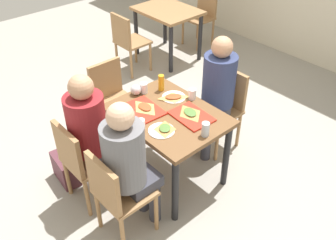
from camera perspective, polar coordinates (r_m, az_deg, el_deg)
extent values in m
cube|color=#9E998E|center=(3.75, 0.00, -8.36)|extent=(10.00, 10.00, 0.02)
cube|color=brown|center=(3.27, 0.00, 0.76)|extent=(1.01, 0.76, 0.04)
cylinder|color=black|center=(3.63, -8.46, -2.91)|extent=(0.06, 0.06, 0.70)
cylinder|color=black|center=(3.11, 1.12, -10.72)|extent=(0.06, 0.06, 0.70)
cylinder|color=black|center=(3.93, -0.87, 1.01)|extent=(0.06, 0.06, 0.70)
cylinder|color=black|center=(3.45, 8.92, -5.40)|extent=(0.06, 0.06, 0.70)
cube|color=#9E7247|center=(3.31, -11.79, -5.93)|extent=(0.40, 0.40, 0.03)
cube|color=#9E7247|center=(3.12, -15.05, -4.44)|extent=(0.38, 0.04, 0.40)
cylinder|color=#9E7247|center=(3.63, -10.52, -6.02)|extent=(0.04, 0.04, 0.42)
cylinder|color=#9E7247|center=(3.42, -7.36, -8.95)|extent=(0.04, 0.04, 0.42)
cylinder|color=#9E7247|center=(3.53, -15.15, -8.41)|extent=(0.04, 0.04, 0.42)
cylinder|color=#9E7247|center=(3.31, -12.22, -11.64)|extent=(0.04, 0.04, 0.42)
cube|color=#9E7247|center=(3.00, -6.57, -10.88)|extent=(0.40, 0.40, 0.03)
cube|color=#9E7247|center=(2.78, -9.89, -9.63)|extent=(0.38, 0.04, 0.40)
cylinder|color=#9E7247|center=(3.32, -5.68, -10.49)|extent=(0.04, 0.04, 0.42)
cylinder|color=#9E7247|center=(3.14, -1.81, -13.92)|extent=(0.04, 0.04, 0.42)
cylinder|color=#9E7247|center=(3.21, -10.64, -13.33)|extent=(0.04, 0.04, 0.42)
cylinder|color=#9E7247|center=(3.02, -6.95, -17.15)|extent=(0.04, 0.04, 0.42)
cube|color=#9E7247|center=(3.84, 7.56, 1.28)|extent=(0.40, 0.40, 0.03)
cube|color=#9E7247|center=(3.84, 9.62, 4.93)|extent=(0.38, 0.04, 0.40)
cylinder|color=#9E7247|center=(3.78, 7.48, -3.63)|extent=(0.04, 0.04, 0.42)
cylinder|color=#9E7247|center=(3.96, 3.84, -1.28)|extent=(0.04, 0.04, 0.42)
cylinder|color=#9E7247|center=(4.00, 10.74, -1.49)|extent=(0.04, 0.04, 0.42)
cylinder|color=#9E7247|center=(4.16, 7.15, 0.64)|extent=(0.04, 0.04, 0.42)
cube|color=#9E7247|center=(3.96, -7.80, 2.50)|extent=(0.40, 0.40, 0.03)
cube|color=#9E7247|center=(3.98, -9.57, 6.14)|extent=(0.04, 0.38, 0.40)
cylinder|color=#9E7247|center=(4.05, -4.20, -0.24)|extent=(0.04, 0.04, 0.42)
cylinder|color=#9E7247|center=(3.90, -8.10, -2.24)|extent=(0.04, 0.04, 0.42)
cylinder|color=#9E7247|center=(4.28, -7.03, 1.79)|extent=(0.04, 0.04, 0.42)
cylinder|color=#9E7247|center=(4.14, -10.82, -0.02)|extent=(0.04, 0.04, 0.42)
cylinder|color=#383842|center=(3.59, -8.96, -6.17)|extent=(0.10, 0.10, 0.45)
cylinder|color=#383842|center=(3.49, -7.45, -7.52)|extent=(0.10, 0.10, 0.45)
cube|color=#383842|center=(3.32, -10.04, -4.12)|extent=(0.32, 0.28, 0.10)
cylinder|color=maroon|center=(3.08, -12.32, -0.62)|extent=(0.32, 0.32, 0.52)
sphere|color=tan|center=(2.89, -13.21, 4.92)|extent=(0.20, 0.20, 0.20)
cylinder|color=#383842|center=(3.29, -3.88, -10.68)|extent=(0.10, 0.10, 0.45)
cylinder|color=#383842|center=(3.20, -2.05, -12.27)|extent=(0.10, 0.10, 0.45)
cube|color=#383842|center=(3.00, -4.64, -8.86)|extent=(0.32, 0.28, 0.10)
cylinder|color=slate|center=(2.74, -6.77, -5.38)|extent=(0.32, 0.32, 0.52)
sphere|color=#DBAD89|center=(2.52, -7.33, 0.54)|extent=(0.20, 0.20, 0.20)
cylinder|color=#383842|center=(3.78, 5.88, -3.20)|extent=(0.10, 0.10, 0.45)
cylinder|color=#383842|center=(3.87, 4.16, -2.08)|extent=(0.10, 0.10, 0.45)
cube|color=#383842|center=(3.72, 6.31, 1.33)|extent=(0.32, 0.28, 0.10)
cylinder|color=navy|center=(3.62, 7.82, 6.01)|extent=(0.32, 0.32, 0.52)
sphere|color=tan|center=(3.46, 8.30, 11.00)|extent=(0.20, 0.20, 0.20)
cube|color=red|center=(3.30, -3.76, 1.59)|extent=(0.38, 0.28, 0.02)
cube|color=red|center=(3.21, 3.61, 0.59)|extent=(0.37, 0.28, 0.02)
cylinder|color=white|center=(3.46, 0.89, 3.52)|extent=(0.22, 0.22, 0.01)
cylinder|color=white|center=(3.05, -1.01, -1.63)|extent=(0.22, 0.22, 0.01)
pyramid|color=tan|center=(3.30, -3.56, 1.93)|extent=(0.21, 0.15, 0.01)
ellipsoid|color=#B74723|center=(3.29, -3.56, 2.07)|extent=(0.15, 0.10, 0.01)
pyramid|color=#C68C47|center=(3.23, 3.40, 1.10)|extent=(0.23, 0.19, 0.01)
ellipsoid|color=#4C7233|center=(3.22, 3.41, 1.24)|extent=(0.16, 0.14, 0.01)
pyramid|color=tan|center=(3.44, 0.84, 3.51)|extent=(0.23, 0.25, 0.01)
ellipsoid|color=#B74723|center=(3.44, 0.84, 3.65)|extent=(0.16, 0.18, 0.01)
pyramid|color=#C68C47|center=(3.06, -0.47, -1.35)|extent=(0.22, 0.21, 0.01)
ellipsoid|color=#4C7233|center=(3.05, -0.48, -1.20)|extent=(0.15, 0.15, 0.01)
cylinder|color=white|center=(3.43, 3.73, 3.99)|extent=(0.07, 0.07, 0.10)
cylinder|color=white|center=(3.05, -4.18, -0.74)|extent=(0.07, 0.07, 0.10)
cylinder|color=white|center=(3.52, -3.71, 4.91)|extent=(0.07, 0.07, 0.10)
cylinder|color=#B7BCC6|center=(2.99, 5.76, -1.42)|extent=(0.07, 0.07, 0.12)
cylinder|color=orange|center=(3.53, -1.04, 5.72)|extent=(0.06, 0.06, 0.16)
sphere|color=silver|center=(3.50, -4.94, 4.63)|extent=(0.10, 0.10, 0.10)
cube|color=#592D38|center=(3.72, -15.41, -7.20)|extent=(0.33, 0.19, 0.28)
cube|color=#9E7247|center=(5.55, -0.05, 16.42)|extent=(0.90, 0.70, 0.04)
cylinder|color=black|center=(5.79, -4.89, 13.25)|extent=(0.06, 0.06, 0.70)
cylinder|color=black|center=(5.25, 0.44, 10.78)|extent=(0.06, 0.06, 0.70)
cylinder|color=black|center=(6.13, -0.48, 14.72)|extent=(0.06, 0.06, 0.70)
cylinder|color=black|center=(5.62, 4.93, 12.46)|extent=(0.06, 0.06, 0.70)
cube|color=#9E7247|center=(5.28, -5.43, 11.83)|extent=(0.40, 0.40, 0.03)
cube|color=#9E7247|center=(5.10, -7.22, 13.42)|extent=(0.38, 0.04, 0.40)
cylinder|color=#9E7247|center=(5.59, -4.97, 10.75)|extent=(0.04, 0.04, 0.42)
cylinder|color=#9E7247|center=(5.35, -2.70, 9.60)|extent=(0.04, 0.04, 0.42)
cylinder|color=#9E7247|center=(5.41, -7.85, 9.65)|extent=(0.04, 0.04, 0.42)
cylinder|color=#9E7247|center=(5.16, -5.64, 8.42)|extent=(0.04, 0.04, 0.42)
cube|color=#9E7247|center=(6.07, 4.69, 15.27)|extent=(0.40, 0.40, 0.03)
cube|color=#9E7247|center=(6.12, 6.03, 17.52)|extent=(0.38, 0.04, 0.40)
cylinder|color=#9E7247|center=(5.94, 4.61, 12.39)|extent=(0.04, 0.04, 0.42)
cylinder|color=#9E7247|center=(6.16, 2.29, 13.38)|extent=(0.04, 0.04, 0.42)
cylinder|color=#9E7247|center=(6.17, 6.88, 13.20)|extent=(0.04, 0.04, 0.42)
cylinder|color=#9E7247|center=(6.38, 4.56, 14.16)|extent=(0.04, 0.04, 0.42)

